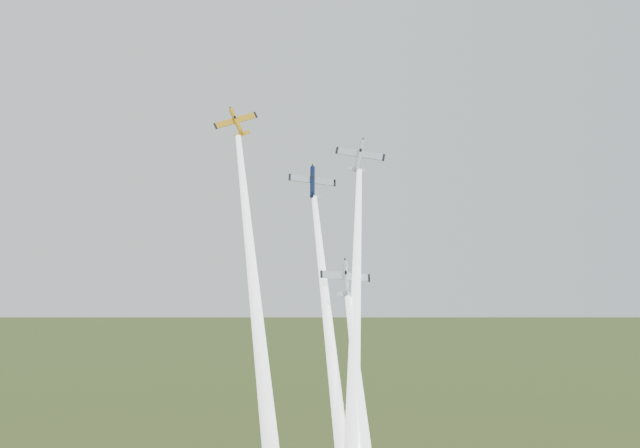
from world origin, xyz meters
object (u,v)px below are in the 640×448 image
(plane_yellow, at_px, (237,122))
(plane_navy, at_px, (312,182))
(plane_silver_low, at_px, (346,279))
(plane_silver_right, at_px, (360,156))

(plane_yellow, height_order, plane_navy, plane_yellow)
(plane_silver_low, bearing_deg, plane_yellow, 138.84)
(plane_yellow, relative_size, plane_silver_right, 0.88)
(plane_navy, distance_m, plane_silver_right, 9.45)
(plane_navy, bearing_deg, plane_yellow, 178.50)
(plane_yellow, xyz_separation_m, plane_navy, (13.21, 0.25, -10.22))
(plane_yellow, bearing_deg, plane_silver_right, -9.56)
(plane_yellow, distance_m, plane_navy, 16.71)
(plane_silver_right, relative_size, plane_silver_low, 1.08)
(plane_silver_right, xyz_separation_m, plane_silver_low, (-4.66, -12.96, -20.90))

